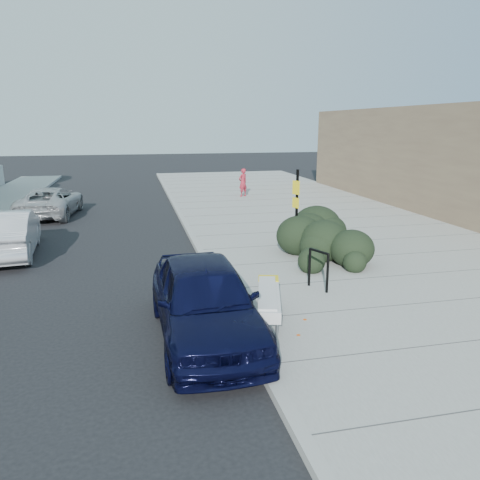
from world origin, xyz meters
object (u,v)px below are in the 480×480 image
object	(u,v)px
bike_rack	(319,266)
sedan_navy	(205,300)
wagon_silver	(8,233)
bench	(269,298)
pedestrian	(243,182)
sign_post	(296,206)
suv_silver	(50,202)

from	to	relation	value
bike_rack	sedan_navy	size ratio (longest dim) A/B	0.21
bike_rack	wagon_silver	distance (m)	10.41
bench	pedestrian	size ratio (longest dim) A/B	1.41
sign_post	pedestrian	world-z (taller)	sign_post
sedan_navy	suv_silver	distance (m)	15.59
bench	bike_rack	distance (m)	2.49
bike_rack	pedestrian	size ratio (longest dim) A/B	0.63
sign_post	sedan_navy	xyz separation A→B (m)	(-3.84, -5.39, -0.87)
bike_rack	suv_silver	world-z (taller)	suv_silver
bench	sedan_navy	world-z (taller)	sedan_navy
suv_silver	wagon_silver	bearing A→B (deg)	93.35
bench	sign_post	size ratio (longest dim) A/B	0.84
sign_post	suv_silver	size ratio (longest dim) A/B	0.55
bike_rack	wagon_silver	world-z (taller)	wagon_silver
bench	wagon_silver	xyz separation A→B (m)	(-6.85, 7.46, 0.08)
bench	sedan_navy	size ratio (longest dim) A/B	0.47
sign_post	suv_silver	bearing A→B (deg)	110.66
bench	sign_post	world-z (taller)	sign_post
suv_silver	sedan_navy	bearing A→B (deg)	114.89
pedestrian	sedan_navy	bearing A→B (deg)	43.40
bike_rack	pedestrian	bearing A→B (deg)	61.02
sign_post	sedan_navy	size ratio (longest dim) A/B	0.56
wagon_silver	pedestrian	xyz separation A→B (m)	(10.43, 10.23, 0.19)
sign_post	pedestrian	size ratio (longest dim) A/B	1.67
sedan_navy	suv_silver	xyz separation A→B (m)	(-5.20, 14.70, -0.14)
bike_rack	sign_post	xyz separation A→B (m)	(0.62, 3.52, 0.92)
pedestrian	wagon_silver	bearing A→B (deg)	13.42
bench	suv_silver	world-z (taller)	suv_silver
bench	wagon_silver	bearing A→B (deg)	148.24
sign_post	sedan_navy	distance (m)	6.67
sedan_navy	wagon_silver	world-z (taller)	sedan_navy
sign_post	suv_silver	world-z (taller)	sign_post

